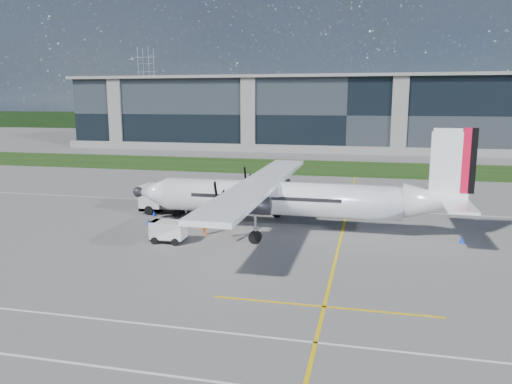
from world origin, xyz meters
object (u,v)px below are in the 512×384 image
at_px(baggage_tug, 168,232).
at_px(ground_crew_person, 205,221).
at_px(safety_cone_tail, 462,240).
at_px(safety_cone_stbdwing, 290,193).
at_px(pylon_west, 147,88).
at_px(safety_cone_nose_stbd, 154,213).
at_px(fuel_tanker_truck, 173,199).
at_px(safety_cone_nose_port, 149,221).
at_px(turboprop_aircraft, 292,179).

height_order(baggage_tug, ground_crew_person, ground_crew_person).
height_order(baggage_tug, safety_cone_tail, baggage_tug).
height_order(ground_crew_person, safety_cone_tail, ground_crew_person).
bearing_deg(baggage_tug, safety_cone_stbdwing, 73.88).
bearing_deg(pylon_west, ground_crew_person, -63.31).
distance_m(baggage_tug, safety_cone_nose_stbd, 9.08).
xyz_separation_m(fuel_tanker_truck, safety_cone_nose_port, (-0.50, -4.43, -1.18)).
xyz_separation_m(ground_crew_person, safety_cone_stbdwing, (3.94, 17.78, -0.82)).
distance_m(fuel_tanker_truck, safety_cone_nose_port, 4.61).
relative_size(pylon_west, safety_cone_stbdwing, 60.00).
xyz_separation_m(pylon_west, safety_cone_stbdwing, (76.32, -126.18, -14.75)).
distance_m(ground_crew_person, safety_cone_tail, 19.72).
height_order(turboprop_aircraft, safety_cone_nose_port, turboprop_aircraft).
distance_m(pylon_west, safety_cone_nose_stbd, 154.39).
height_order(pylon_west, ground_crew_person, pylon_west).
bearing_deg(ground_crew_person, safety_cone_stbdwing, -24.18).
bearing_deg(baggage_tug, turboprop_aircraft, 33.07).
xyz_separation_m(baggage_tug, safety_cone_stbdwing, (5.92, 20.50, -0.56)).
height_order(pylon_west, safety_cone_stbdwing, pylon_west).
bearing_deg(fuel_tanker_truck, safety_cone_stbdwing, 50.61).
relative_size(safety_cone_nose_port, safety_cone_tail, 1.00).
bearing_deg(turboprop_aircraft, safety_cone_nose_stbd, 170.49).
xyz_separation_m(pylon_west, safety_cone_nose_port, (66.54, -141.93, -14.75)).
distance_m(fuel_tanker_truck, safety_cone_nose_stbd, 2.30).
bearing_deg(fuel_tanker_truck, safety_cone_nose_stbd, -132.85).
xyz_separation_m(ground_crew_person, safety_cone_nose_stbd, (-6.69, 5.02, -0.82)).
distance_m(turboprop_aircraft, baggage_tug, 10.71).
height_order(pylon_west, turboprop_aircraft, pylon_west).
height_order(fuel_tanker_truck, ground_crew_person, fuel_tanker_truck).
relative_size(ground_crew_person, safety_cone_stbdwing, 4.29).
bearing_deg(safety_cone_stbdwing, pylon_west, 121.17).
distance_m(ground_crew_person, safety_cone_stbdwing, 18.23).
relative_size(fuel_tanker_truck, safety_cone_tail, 15.23).
bearing_deg(safety_cone_stbdwing, fuel_tanker_truck, -129.39).
bearing_deg(fuel_tanker_truck, turboprop_aircraft, -17.13).
bearing_deg(safety_cone_nose_stbd, safety_cone_stbdwing, 50.20).
xyz_separation_m(fuel_tanker_truck, safety_cone_stbdwing, (9.29, 11.32, -1.18)).
distance_m(pylon_west, safety_cone_nose_port, 157.44).
bearing_deg(ground_crew_person, baggage_tug, 132.20).
xyz_separation_m(safety_cone_nose_port, safety_cone_stbdwing, (9.79, 15.75, 0.00)).
distance_m(safety_cone_tail, safety_cone_nose_stbd, 26.44).
xyz_separation_m(pylon_west, turboprop_aircraft, (78.89, -141.15, -10.71)).
distance_m(fuel_tanker_truck, ground_crew_person, 8.40).
distance_m(turboprop_aircraft, safety_cone_tail, 13.70).
bearing_deg(safety_cone_tail, safety_cone_nose_port, -179.85).
bearing_deg(fuel_tanker_truck, ground_crew_person, -50.40).
bearing_deg(pylon_west, fuel_tanker_truck, -64.01).
bearing_deg(safety_cone_nose_stbd, turboprop_aircraft, -9.51).
distance_m(fuel_tanker_truck, safety_cone_tail, 25.34).
xyz_separation_m(fuel_tanker_truck, baggage_tug, (3.37, -9.19, -0.62)).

